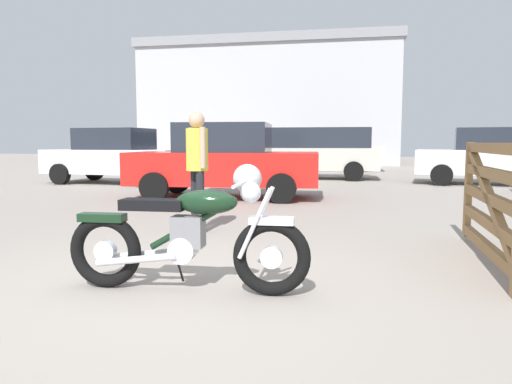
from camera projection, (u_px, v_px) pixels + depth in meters
The scene contains 10 objects.
ground_plane at pixel (181, 286), 4.19m from camera, with size 80.00×80.00×0.00m, color gray.
vintage_motorcycle at pixel (193, 233), 4.02m from camera, with size 2.08×0.73×1.07m.
timber_gate at pixel (499, 199), 4.65m from camera, with size 0.25×2.54×1.60m.
bystander at pixel (197, 159), 6.62m from camera, with size 0.36×0.34×1.66m.
red_hatchback_near at pixel (224, 161), 10.82m from camera, with size 4.42×2.42×1.67m.
dark_sedan_left at pixel (115, 156), 14.69m from camera, with size 4.21×1.93×1.67m.
blue_hatchback_right at pixel (312, 151), 16.55m from camera, with size 4.87×2.36×1.74m.
pale_sedan_back at pixel (491, 156), 14.15m from camera, with size 4.33×2.20×1.67m.
silver_sedan_mid at pixel (327, 149), 21.52m from camera, with size 4.88×2.41×1.74m.
industrial_building at pixel (276, 106), 31.21m from camera, with size 15.87×11.82×7.14m.
Camera 1 is at (1.76, -3.74, 1.25)m, focal length 33.78 mm.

